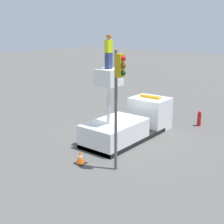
{
  "coord_description": "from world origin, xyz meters",
  "views": [
    {
      "loc": [
        -14.24,
        -10.42,
        6.61
      ],
      "look_at": [
        -2.5,
        -1.04,
        2.43
      ],
      "focal_mm": 50.0,
      "sensor_mm": 36.0,
      "label": 1
    }
  ],
  "objects_px": {
    "bucket_truck": "(130,123)",
    "worker": "(109,52)",
    "traffic_light_pole": "(118,88)",
    "fire_hydrant": "(199,119)",
    "traffic_cone_rear": "(80,157)"
  },
  "relations": [
    {
      "from": "bucket_truck",
      "to": "worker",
      "type": "distance_m",
      "value": 4.82
    },
    {
      "from": "traffic_light_pole",
      "to": "fire_hydrant",
      "type": "bearing_deg",
      "value": -1.27
    },
    {
      "from": "worker",
      "to": "traffic_light_pole",
      "type": "distance_m",
      "value": 3.29
    },
    {
      "from": "worker",
      "to": "fire_hydrant",
      "type": "distance_m",
      "value": 8.61
    },
    {
      "from": "traffic_light_pole",
      "to": "fire_hydrant",
      "type": "height_order",
      "value": "traffic_light_pole"
    },
    {
      "from": "traffic_cone_rear",
      "to": "worker",
      "type": "bearing_deg",
      "value": 6.8
    },
    {
      "from": "traffic_cone_rear",
      "to": "traffic_light_pole",
      "type": "bearing_deg",
      "value": -72.79
    },
    {
      "from": "worker",
      "to": "traffic_cone_rear",
      "type": "xyz_separation_m",
      "value": [
        -2.63,
        -0.31,
        -4.96
      ]
    },
    {
      "from": "worker",
      "to": "traffic_cone_rear",
      "type": "height_order",
      "value": "worker"
    },
    {
      "from": "worker",
      "to": "traffic_light_pole",
      "type": "xyz_separation_m",
      "value": [
        -2.04,
        -2.22,
        -1.33
      ]
    },
    {
      "from": "traffic_cone_rear",
      "to": "fire_hydrant",
      "type": "bearing_deg",
      "value": -12.6
    },
    {
      "from": "bucket_truck",
      "to": "traffic_light_pole",
      "type": "relative_size",
      "value": 1.18
    },
    {
      "from": "bucket_truck",
      "to": "fire_hydrant",
      "type": "xyz_separation_m",
      "value": [
        4.76,
        -2.41,
        -0.38
      ]
    },
    {
      "from": "traffic_light_pole",
      "to": "traffic_cone_rear",
      "type": "height_order",
      "value": "traffic_light_pole"
    },
    {
      "from": "worker",
      "to": "traffic_light_pole",
      "type": "relative_size",
      "value": 0.31
    }
  ]
}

